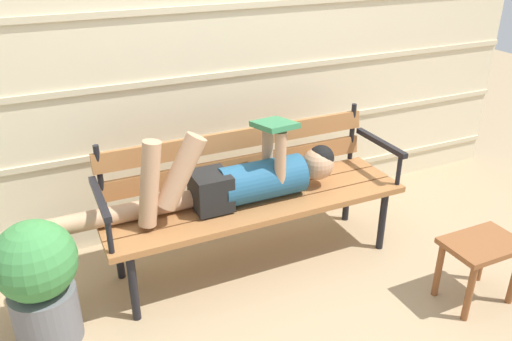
% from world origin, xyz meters
% --- Properties ---
extents(ground_plane, '(12.00, 12.00, 0.00)m').
position_xyz_m(ground_plane, '(0.00, 0.00, 0.00)').
color(ground_plane, tan).
extents(house_siding, '(4.74, 0.08, 2.43)m').
position_xyz_m(house_siding, '(0.00, 0.74, 1.21)').
color(house_siding, beige).
rests_on(house_siding, ground).
extents(park_bench, '(1.75, 0.51, 0.82)m').
position_xyz_m(park_bench, '(-0.00, 0.20, 0.47)').
color(park_bench, '#9E6638').
rests_on(park_bench, ground).
extents(reclining_person, '(1.66, 0.27, 0.49)m').
position_xyz_m(reclining_person, '(-0.11, 0.13, 0.58)').
color(reclining_person, '#23567A').
extents(footstool, '(0.40, 0.27, 0.37)m').
position_xyz_m(footstool, '(0.93, -0.68, 0.29)').
color(footstool, brown).
rests_on(footstool, ground).
extents(potted_plant, '(0.38, 0.38, 0.65)m').
position_xyz_m(potted_plant, '(-1.19, -0.03, 0.36)').
color(potted_plant, slate).
rests_on(potted_plant, ground).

